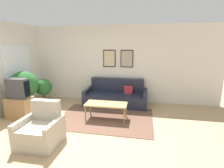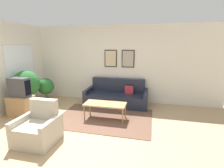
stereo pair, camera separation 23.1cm
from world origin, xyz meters
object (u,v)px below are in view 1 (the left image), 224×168
Objects in this scene: armchair at (41,131)px; coffee_table at (106,105)px; tv at (18,88)px; couch at (116,96)px; potted_plant_tall at (24,85)px.

coffee_table is at bearing 43.07° from armchair.
armchair is (1.35, -1.11, -0.57)m from tv.
tv is at bearing -171.86° from coffee_table.
couch reaches higher than coffee_table.
armchair is at bearing -112.61° from couch.
armchair reaches higher than coffee_table.
coffee_table is at bearing 8.14° from tv.
couch is at bearing 32.86° from tv.
tv reaches higher than armchair.
potted_plant_tall reaches higher than couch.
tv is 0.65m from potted_plant_tall.
coffee_table is at bearing -5.28° from potted_plant_tall.
armchair is (-1.06, -1.46, -0.13)m from coffee_table.
potted_plant_tall is (-0.25, 0.59, -0.07)m from tv.
tv is 1.84m from armchair.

